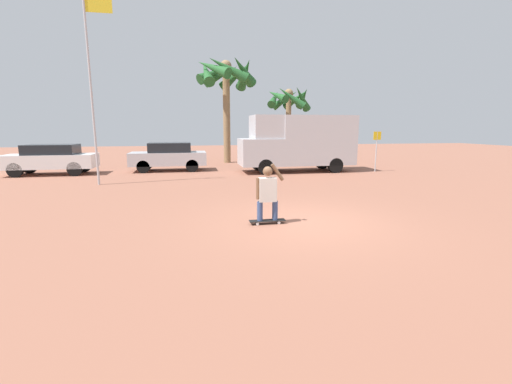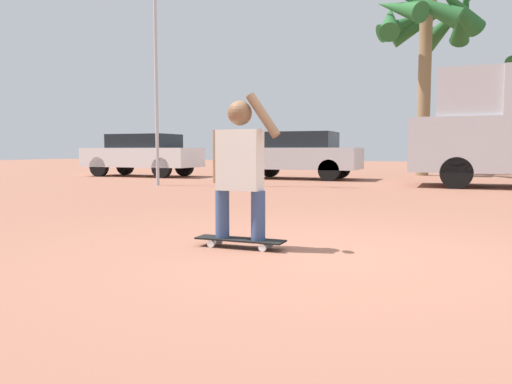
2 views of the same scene
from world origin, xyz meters
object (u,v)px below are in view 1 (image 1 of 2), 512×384
at_px(palm_tree_center_background, 226,77).
at_px(street_sign, 377,146).
at_px(parked_car_silver, 169,156).
at_px(parked_car_white, 51,159).
at_px(skateboard, 267,221).
at_px(palm_tree_near_van, 290,101).
at_px(person_skateboarder, 268,190).
at_px(flagpole, 92,76).
at_px(camper_van, 299,141).

bearing_deg(palm_tree_center_background, street_sign, -41.76).
xyz_separation_m(parked_car_silver, parked_car_white, (-5.85, -0.55, -0.00)).
distance_m(skateboard, parked_car_white, 14.22).
xyz_separation_m(parked_car_white, palm_tree_center_background, (9.58, 4.63, 4.92)).
bearing_deg(skateboard, palm_tree_near_van, 71.64).
distance_m(skateboard, person_skateboarder, 0.78).
distance_m(flagpole, street_sign, 14.24).
bearing_deg(camper_van, flagpole, -164.31).
bearing_deg(parked_car_silver, street_sign, -13.01).
bearing_deg(person_skateboarder, parked_car_silver, 104.35).
xyz_separation_m(parked_car_silver, flagpole, (-2.60, -4.41, 3.60)).
xyz_separation_m(camper_van, palm_tree_near_van, (0.94, 5.08, 2.51)).
xyz_separation_m(parked_car_silver, palm_tree_center_background, (3.73, 4.08, 4.92)).
distance_m(camper_van, street_sign, 4.25).
bearing_deg(palm_tree_near_van, palm_tree_center_background, 170.56).
height_order(person_skateboarder, palm_tree_near_van, palm_tree_near_van).
bearing_deg(skateboard, street_sign, 47.90).
height_order(parked_car_silver, flagpole, flagpole).
xyz_separation_m(skateboard, parked_car_silver, (-2.99, 11.67, 0.75)).
relative_size(skateboard, street_sign, 0.42).
bearing_deg(flagpole, palm_tree_center_background, 53.31).
distance_m(camper_van, palm_tree_near_van, 5.74).
distance_m(person_skateboarder, palm_tree_near_van, 16.19).
xyz_separation_m(skateboard, palm_tree_near_van, (4.99, 15.04, 4.09)).
bearing_deg(street_sign, parked_car_silver, 166.99).
bearing_deg(palm_tree_near_van, flagpole, -143.65).
height_order(camper_van, parked_car_silver, camper_van).
distance_m(skateboard, camper_van, 10.87).
xyz_separation_m(camper_van, flagpole, (-9.64, -2.71, 2.78)).
relative_size(camper_van, parked_car_white, 1.43).
bearing_deg(camper_van, parked_car_white, 174.87).
bearing_deg(parked_car_white, person_skateboarder, -51.52).
bearing_deg(parked_car_silver, camper_van, -13.62).
relative_size(skateboard, person_skateboarder, 0.64).
relative_size(person_skateboarder, flagpole, 0.19).
relative_size(palm_tree_near_van, street_sign, 2.37).
relative_size(skateboard, parked_car_silver, 0.22).
bearing_deg(skateboard, parked_car_white, 128.48).
distance_m(camper_van, parked_car_white, 12.97).
distance_m(parked_car_white, palm_tree_near_van, 14.76).
bearing_deg(street_sign, camper_van, 168.03).
xyz_separation_m(palm_tree_center_background, street_sign, (7.47, -6.67, -4.34)).
xyz_separation_m(camper_van, palm_tree_center_background, (-3.31, 5.79, 4.10)).
distance_m(palm_tree_near_van, street_sign, 7.31).
relative_size(parked_car_white, flagpole, 0.56).
height_order(person_skateboarder, flagpole, flagpole).
distance_m(skateboard, flagpole, 10.14).
bearing_deg(parked_car_silver, palm_tree_near_van, 22.93).
bearing_deg(palm_tree_center_background, camper_van, -60.22).
relative_size(camper_van, flagpole, 0.81).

